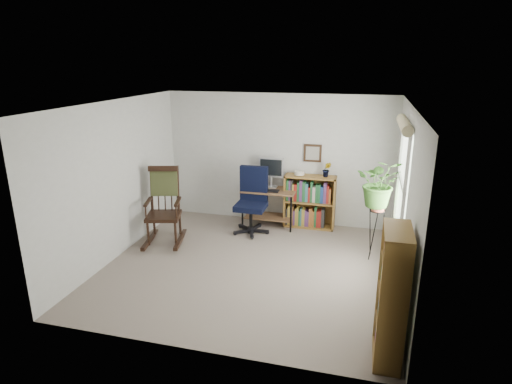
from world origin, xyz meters
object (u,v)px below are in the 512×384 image
(desk, at_px, (269,207))
(office_chair, at_px, (251,201))
(low_bookshelf, at_px, (310,202))
(tall_bookshelf, at_px, (392,296))
(rocking_chair, at_px, (163,206))

(desk, xyz_separation_m, office_chair, (-0.23, -0.43, 0.24))
(low_bookshelf, xyz_separation_m, tall_bookshelf, (1.28, -3.41, 0.23))
(rocking_chair, relative_size, low_bookshelf, 1.33)
(rocking_chair, height_order, tall_bookshelf, tall_bookshelf)
(desk, relative_size, tall_bookshelf, 0.68)
(desk, distance_m, tall_bookshelf, 3.87)
(desk, bearing_deg, office_chair, -118.31)
(tall_bookshelf, bearing_deg, office_chair, 128.13)
(office_chair, bearing_deg, desk, 60.45)
(office_chair, relative_size, rocking_chair, 0.92)
(low_bookshelf, bearing_deg, office_chair, -150.10)
(office_chair, xyz_separation_m, tall_bookshelf, (2.24, -2.86, 0.12))
(office_chair, xyz_separation_m, low_bookshelf, (0.96, 0.55, -0.11))
(desk, xyz_separation_m, rocking_chair, (-1.53, -1.19, 0.30))
(office_chair, relative_size, low_bookshelf, 1.22)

